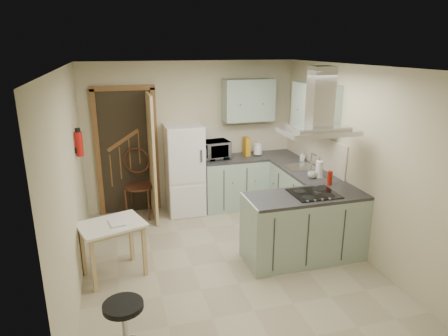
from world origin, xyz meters
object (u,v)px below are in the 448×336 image
object	(u,v)px
fridge	(184,170)
extractor_hood	(318,131)
bentwood_chair	(139,187)
drop_leaf_table	(114,249)
microwave	(213,150)
stool	(125,326)
peninsula	(305,227)

from	to	relation	value
fridge	extractor_hood	distance (m)	2.57
fridge	bentwood_chair	size ratio (longest dim) A/B	1.45
drop_leaf_table	microwave	bearing A→B (deg)	27.64
drop_leaf_table	stool	xyz separation A→B (m)	(0.07, -1.34, -0.10)
extractor_hood	bentwood_chair	world-z (taller)	extractor_hood
stool	microwave	world-z (taller)	microwave
drop_leaf_table	extractor_hood	bearing A→B (deg)	-23.70
fridge	drop_leaf_table	size ratio (longest dim) A/B	2.03
stool	fridge	bearing A→B (deg)	69.57
bentwood_chair	microwave	size ratio (longest dim) A/B	1.91
drop_leaf_table	stool	bearing A→B (deg)	-105.09
extractor_hood	stool	xyz separation A→B (m)	(-2.47, -1.09, -1.47)
fridge	peninsula	bearing A→B (deg)	-58.26
drop_leaf_table	stool	world-z (taller)	drop_leaf_table
peninsula	stool	xyz separation A→B (m)	(-2.37, -1.09, -0.20)
bentwood_chair	stool	bearing A→B (deg)	-79.44
extractor_hood	drop_leaf_table	bearing A→B (deg)	174.28
peninsula	drop_leaf_table	distance (m)	2.45
peninsula	extractor_hood	size ratio (longest dim) A/B	1.72
drop_leaf_table	bentwood_chair	size ratio (longest dim) A/B	0.72
fridge	bentwood_chair	xyz separation A→B (m)	(-0.75, 0.02, -0.23)
extractor_hood	bentwood_chair	distance (m)	3.12
peninsula	microwave	bearing A→B (deg)	110.01
extractor_hood	microwave	bearing A→B (deg)	112.50
stool	drop_leaf_table	bearing A→B (deg)	92.88
microwave	fridge	bearing A→B (deg)	175.46
fridge	drop_leaf_table	distance (m)	2.15
fridge	stool	xyz separation A→B (m)	(-1.14, -3.07, -0.50)
fridge	extractor_hood	xyz separation A→B (m)	(1.32, -1.98, 0.97)
fridge	stool	distance (m)	3.31
peninsula	stool	distance (m)	2.61
peninsula	extractor_hood	xyz separation A→B (m)	(0.10, 0.00, 1.27)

